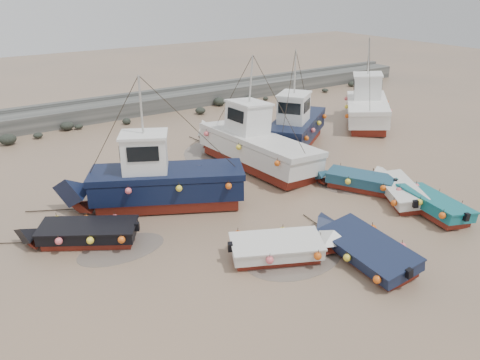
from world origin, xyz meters
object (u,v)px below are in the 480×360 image
object	(u,v)px
dinghy_2	(427,200)
cabin_boat_2	(294,128)
dinghy_4	(80,231)
dinghy_6	(353,178)
dinghy_5	(285,245)
dinghy_1	(363,244)
cabin_boat_1	(250,143)
cabin_boat_3	(368,105)
cabin_boat_0	(154,181)
person	(199,200)
dinghy_3	(398,187)

from	to	relation	value
dinghy_2	cabin_boat_2	bearing A→B (deg)	98.81
dinghy_4	dinghy_6	xyz separation A→B (m)	(13.52, -2.28, 0.01)
dinghy_5	dinghy_1	bearing A→B (deg)	83.33
cabin_boat_1	cabin_boat_3	size ratio (longest dim) A/B	1.42
dinghy_5	cabin_boat_2	world-z (taller)	cabin_boat_2
dinghy_5	cabin_boat_2	distance (m)	13.04
dinghy_6	cabin_boat_1	distance (m)	6.36
dinghy_2	cabin_boat_0	xyz separation A→B (m)	(-10.47, 7.48, 0.78)
person	cabin_boat_2	bearing A→B (deg)	170.60
dinghy_3	cabin_boat_0	xyz separation A→B (m)	(-10.54, 5.73, 0.79)
cabin_boat_0	cabin_boat_2	xyz separation A→B (m)	(10.89, 2.85, 0.02)
person	dinghy_3	bearing A→B (deg)	118.16
dinghy_3	dinghy_6	bearing A→B (deg)	146.92
dinghy_5	dinghy_6	xyz separation A→B (m)	(7.14, 3.29, 0.00)
dinghy_3	cabin_boat_2	size ratio (longest dim) A/B	0.64
cabin_boat_0	dinghy_1	bearing A→B (deg)	-123.09
dinghy_6	cabin_boat_3	distance (m)	12.61
dinghy_3	cabin_boat_3	world-z (taller)	cabin_boat_3
cabin_boat_3	dinghy_2	bearing A→B (deg)	-81.99
cabin_boat_3	person	xyz separation A→B (m)	(-17.17, -4.89, -1.35)
dinghy_2	cabin_boat_1	distance (m)	10.21
dinghy_5	cabin_boat_0	distance (m)	7.41
dinghy_5	cabin_boat_0	world-z (taller)	cabin_boat_0
dinghy_3	dinghy_6	distance (m)	2.28
dinghy_1	cabin_boat_2	world-z (taller)	cabin_boat_2
dinghy_6	cabin_boat_0	world-z (taller)	cabin_boat_0
dinghy_3	dinghy_4	bearing A→B (deg)	-166.50
dinghy_2	dinghy_6	world-z (taller)	same
cabin_boat_3	cabin_boat_2	bearing A→B (deg)	-125.49
dinghy_4	dinghy_2	bearing A→B (deg)	-81.61
dinghy_4	dinghy_6	bearing A→B (deg)	-68.47
cabin_boat_1	dinghy_4	bearing A→B (deg)	-167.61
dinghy_4	dinghy_5	size ratio (longest dim) A/B	1.03
cabin_boat_1	cabin_boat_3	bearing A→B (deg)	5.05
dinghy_1	dinghy_2	world-z (taller)	same
person	cabin_boat_1	bearing A→B (deg)	177.97
dinghy_2	dinghy_6	bearing A→B (deg)	115.42
dinghy_3	dinghy_6	xyz separation A→B (m)	(-1.03, 2.03, 0.01)
cabin_boat_0	cabin_boat_2	world-z (taller)	same
dinghy_4	person	world-z (taller)	dinghy_4
cabin_boat_1	cabin_boat_2	distance (m)	4.07
dinghy_3	person	distance (m)	9.94
dinghy_5	dinghy_6	bearing A→B (deg)	139.57
dinghy_1	cabin_boat_3	bearing A→B (deg)	47.05
dinghy_3	cabin_boat_3	size ratio (longest dim) A/B	0.69
dinghy_4	cabin_boat_3	distance (m)	23.94
dinghy_1	dinghy_2	size ratio (longest dim) A/B	1.10
dinghy_4	cabin_boat_0	distance (m)	4.32
dinghy_6	cabin_boat_3	world-z (taller)	cabin_boat_3
dinghy_2	cabin_boat_0	bearing A→B (deg)	155.62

